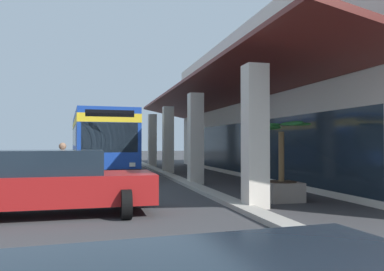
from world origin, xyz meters
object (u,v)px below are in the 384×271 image
parked_sedan_red (54,182)px  pedestrian (62,166)px  potted_palm (281,183)px  transit_bus (99,139)px

parked_sedan_red → pedestrian: size_ratio=2.68×
parked_sedan_red → potted_palm: (-0.68, 6.00, -0.24)m
transit_bus → potted_palm: 12.49m
transit_bus → parked_sedan_red: bearing=-5.5°
parked_sedan_red → pedestrian: pedestrian is taller
parked_sedan_red → transit_bus: bearing=174.5°
potted_palm → parked_sedan_red: bearing=-83.6°
pedestrian → potted_palm: potted_palm is taller
transit_bus → pedestrian: transit_bus is taller
pedestrian → parked_sedan_red: bearing=0.8°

